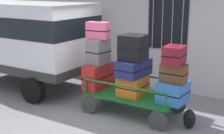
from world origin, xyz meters
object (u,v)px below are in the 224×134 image
at_px(suitcase_left_middle, 98,51).
at_px(suitcase_midleft_middle, 134,68).
at_px(suitcase_center_top, 174,55).
at_px(suitcase_left_top, 98,30).
at_px(van, 21,35).
at_px(suitcase_midleft_bottom, 133,85).
at_px(suitcase_left_bottom, 99,76).
at_px(suitcase_midleft_top, 133,47).
at_px(luggage_cart, 133,98).
at_px(suitcase_center_middle, 174,73).
at_px(suitcase_center_bottom, 173,92).
at_px(backpack, 189,119).

distance_m(suitcase_left_middle, suitcase_midleft_middle, 1.05).
bearing_deg(suitcase_center_top, suitcase_left_top, 179.38).
height_order(suitcase_left_middle, suitcase_midleft_middle, suitcase_left_middle).
bearing_deg(van, suitcase_midleft_bottom, -3.74).
bearing_deg(suitcase_left_bottom, suitcase_midleft_top, -2.44).
xyz_separation_m(luggage_cart, suitcase_center_middle, (1.01, -0.03, 0.78)).
relative_size(suitcase_left_top, suitcase_center_middle, 1.04).
bearing_deg(suitcase_center_bottom, suitcase_left_bottom, 179.79).
distance_m(luggage_cart, suitcase_center_middle, 1.27).
distance_m(van, suitcase_center_top, 5.05).
relative_size(suitcase_center_bottom, suitcase_center_middle, 1.21).
height_order(suitcase_left_top, suitcase_midleft_middle, suitcase_left_top).
bearing_deg(luggage_cart, suitcase_midleft_middle, 90.00).
distance_m(suitcase_left_top, suitcase_center_bottom, 2.37).
height_order(suitcase_left_middle, suitcase_midleft_top, suitcase_midleft_top).
height_order(suitcase_left_bottom, suitcase_center_top, suitcase_center_top).
relative_size(suitcase_left_middle, suitcase_center_top, 1.15).
height_order(suitcase_left_top, suitcase_center_top, suitcase_left_top).
relative_size(suitcase_left_middle, suitcase_center_middle, 1.13).
xyz_separation_m(suitcase_midleft_middle, suitcase_midleft_top, (0.00, -0.04, 0.50)).
xyz_separation_m(luggage_cart, backpack, (1.45, -0.12, -0.18)).
height_order(suitcase_left_top, suitcase_midleft_top, suitcase_left_top).
xyz_separation_m(suitcase_left_top, suitcase_midleft_bottom, (1.01, -0.01, -1.25)).
distance_m(van, suitcase_midleft_middle, 4.07).
bearing_deg(suitcase_left_bottom, suitcase_center_top, -1.38).
relative_size(van, suitcase_left_bottom, 4.74).
bearing_deg(luggage_cart, suitcase_midleft_bottom, -90.00).
relative_size(suitcase_left_top, suitcase_midleft_top, 0.98).
relative_size(luggage_cart, suitcase_midleft_middle, 2.46).
bearing_deg(suitcase_left_middle, luggage_cart, 0.02).
bearing_deg(suitcase_center_middle, suitcase_center_top, -90.00).
bearing_deg(suitcase_left_bottom, suitcase_center_middle, -1.10).
xyz_separation_m(suitcase_left_bottom, suitcase_center_top, (2.01, -0.05, 0.78)).
bearing_deg(suitcase_left_top, luggage_cart, 0.90).
relative_size(luggage_cart, suitcase_center_middle, 3.97).
xyz_separation_m(suitcase_midleft_middle, backpack, (1.45, -0.13, -0.93)).
bearing_deg(suitcase_center_bottom, suitcase_midleft_middle, 179.74).
bearing_deg(suitcase_midleft_bottom, suitcase_center_middle, -0.24).
bearing_deg(suitcase_midleft_middle, luggage_cart, -90.00).
bearing_deg(backpack, suitcase_center_top, 169.09).
bearing_deg(suitcase_center_middle, suitcase_left_middle, 179.23).
xyz_separation_m(suitcase_midleft_bottom, suitcase_center_top, (1.01, -0.01, 0.86)).
xyz_separation_m(suitcase_left_bottom, suitcase_left_top, (-0.00, -0.03, 1.17)).
xyz_separation_m(suitcase_left_middle, suitcase_midleft_top, (1.01, -0.03, 0.21)).
bearing_deg(suitcase_left_top, suitcase_midleft_top, -0.91).
bearing_deg(suitcase_center_bottom, suitcase_midleft_bottom, -178.47).
xyz_separation_m(suitcase_left_middle, suitcase_midleft_bottom, (1.01, -0.02, -0.72)).
height_order(suitcase_left_top, suitcase_center_bottom, suitcase_left_top).
relative_size(luggage_cart, suitcase_left_middle, 3.50).
bearing_deg(suitcase_left_top, suitcase_midleft_bottom, -0.43).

